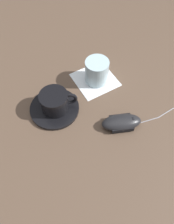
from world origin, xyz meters
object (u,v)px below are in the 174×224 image
(saucer, at_px, (55,109))
(coffee_cup, at_px, (55,101))
(computer_mouse, at_px, (121,122))
(drinking_glass, at_px, (97,71))

(saucer, relative_size, coffee_cup, 1.37)
(computer_mouse, height_order, drinking_glass, drinking_glass)
(saucer, height_order, computer_mouse, computer_mouse)
(coffee_cup, height_order, computer_mouse, coffee_cup)
(saucer, distance_m, computer_mouse, 0.21)
(saucer, xyz_separation_m, coffee_cup, (0.00, -0.01, 0.04))
(coffee_cup, relative_size, drinking_glass, 1.38)
(saucer, bearing_deg, computer_mouse, -128.58)
(coffee_cup, xyz_separation_m, computer_mouse, (-0.14, -0.16, -0.02))
(coffee_cup, bearing_deg, computer_mouse, -130.37)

